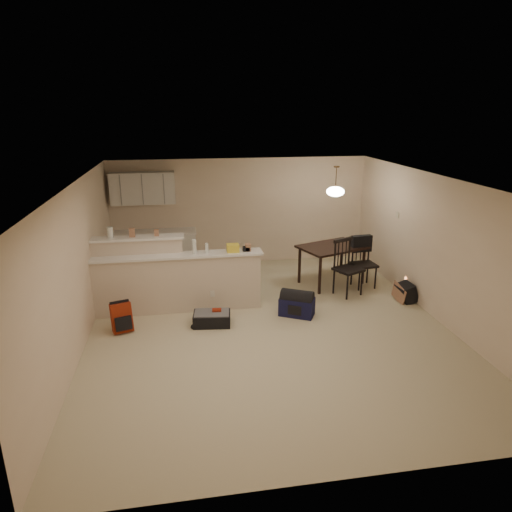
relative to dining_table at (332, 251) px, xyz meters
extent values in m
plane|color=beige|center=(-1.71, -1.77, -0.73)|extent=(7.00, 7.00, 0.00)
plane|color=white|center=(-1.71, -1.77, 1.77)|extent=(7.00, 7.00, 0.00)
cube|color=beige|center=(-1.71, 1.73, 0.52)|extent=(6.00, 0.02, 2.50)
cube|color=beige|center=(-1.71, -5.27, 0.52)|extent=(6.00, 0.02, 2.50)
cube|color=beige|center=(-4.71, -1.77, 0.52)|extent=(0.02, 7.00, 2.50)
cube|color=beige|center=(1.29, -1.77, 0.52)|extent=(0.02, 7.00, 2.50)
cube|color=beige|center=(-3.21, -0.87, -0.21)|extent=(3.00, 0.28, 1.05)
cube|color=white|center=(-3.21, -0.87, 0.34)|extent=(3.08, 0.38, 0.04)
cube|color=beige|center=(-3.91, -0.65, -0.06)|extent=(1.60, 0.24, 1.35)
cube|color=white|center=(-3.91, -0.65, 0.64)|extent=(1.68, 0.34, 0.04)
cube|color=white|center=(-3.91, 1.55, 1.17)|extent=(1.40, 0.34, 0.70)
cube|color=white|center=(-3.71, 1.42, -0.28)|extent=(1.80, 0.60, 0.90)
cube|color=beige|center=(1.28, -0.22, 0.77)|extent=(0.02, 0.12, 0.12)
cylinder|color=silver|center=(-4.36, -0.65, 0.76)|extent=(0.10, 0.10, 0.20)
cube|color=#A27254|center=(-3.98, -0.65, 0.74)|extent=(0.10, 0.07, 0.16)
cube|color=#A27254|center=(-3.55, -0.65, 0.72)|extent=(0.08, 0.06, 0.12)
cylinder|color=silver|center=(-2.89, -0.87, 0.49)|extent=(0.07, 0.07, 0.26)
cylinder|color=silver|center=(-2.68, -0.87, 0.45)|extent=(0.06, 0.06, 0.18)
cube|color=#A27254|center=(-2.20, -0.87, 0.43)|extent=(0.22, 0.18, 0.14)
cube|color=#A27254|center=(-1.96, -0.87, 0.40)|extent=(0.12, 0.10, 0.08)
cube|color=#A27254|center=(-1.92, -0.87, 0.43)|extent=(0.10, 0.10, 0.14)
cube|color=black|center=(0.00, 0.00, 0.08)|extent=(1.55, 1.29, 0.04)
cylinder|color=black|center=(-0.42, -0.53, -0.34)|extent=(0.06, 0.06, 0.79)
cylinder|color=black|center=(0.66, -0.13, -0.34)|extent=(0.06, 0.06, 0.79)
cylinder|color=black|center=(-0.66, 0.13, -0.34)|extent=(0.06, 0.06, 0.79)
cylinder|color=black|center=(0.42, 0.53, -0.34)|extent=(0.06, 0.06, 0.79)
cylinder|color=brown|center=(0.00, 0.00, 1.52)|extent=(0.02, 0.02, 0.50)
cylinder|color=brown|center=(0.00, 0.00, 1.75)|extent=(0.12, 0.12, 0.03)
ellipsoid|color=white|center=(0.00, 0.00, 1.25)|extent=(0.36, 0.36, 0.20)
cube|color=black|center=(-2.66, -1.56, -0.62)|extent=(0.68, 0.48, 0.21)
cube|color=maroon|center=(-4.17, -1.55, -0.48)|extent=(0.38, 0.30, 0.49)
cube|color=#121338|center=(-1.12, -1.44, -0.56)|extent=(0.69, 0.58, 0.33)
cube|color=black|center=(1.14, -1.16, -0.56)|extent=(0.28, 0.39, 0.34)
cube|color=#A27254|center=(0.99, -1.16, -0.56)|extent=(0.05, 0.44, 0.33)
camera|label=1|loc=(-3.09, -8.77, 2.85)|focal=32.00mm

